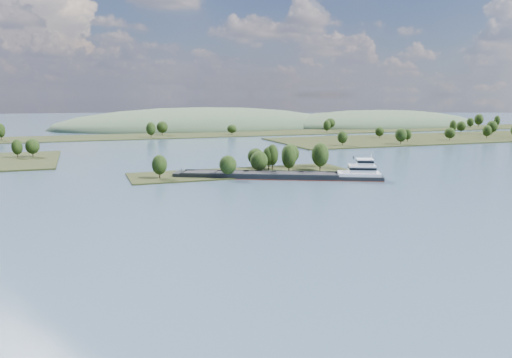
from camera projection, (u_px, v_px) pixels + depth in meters
name	position (u px, v px, depth m)	size (l,w,h in m)	color
ground	(296.00, 199.00, 170.06)	(1800.00, 1800.00, 0.00)	#35495C
tree_island	(260.00, 164.00, 227.11)	(100.00, 32.01, 14.20)	black
right_bank	(463.00, 137.00, 413.28)	(320.00, 90.00, 14.73)	black
back_shoreline	(175.00, 135.00, 433.11)	(900.00, 60.00, 15.51)	black
hill_east	(377.00, 125.00, 581.07)	(260.00, 140.00, 36.00)	#374C34
hill_west	(204.00, 128.00, 542.95)	(320.00, 160.00, 44.00)	#374C34
cargo_barge	(292.00, 175.00, 212.21)	(84.92, 46.66, 12.00)	black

